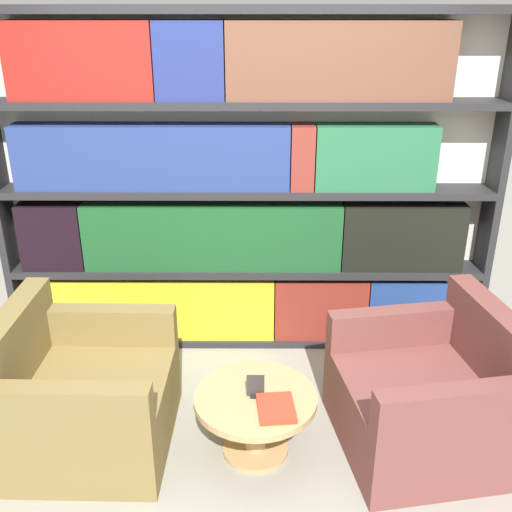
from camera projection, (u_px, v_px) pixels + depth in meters
The scene contains 7 objects.
ground_plane at pixel (243, 468), 3.35m from camera, with size 14.00×14.00×0.00m, color gray.
bookshelf at pixel (239, 195), 4.16m from camera, with size 3.45×0.30×2.37m.
armchair_left at pixel (83, 399), 3.44m from camera, with size 0.92×0.94×0.85m.
armchair_right at pixel (428, 400), 3.43m from camera, with size 1.05×1.06×0.85m.
coffee_table at pixel (255, 412), 3.37m from camera, with size 0.69×0.69×0.39m.
table_sign at pixel (255, 387), 3.30m from camera, with size 0.10×0.06×0.13m.
stray_book at pixel (276, 408), 3.20m from camera, with size 0.22×0.26×0.03m.
Camera 1 is at (0.09, -2.59, 2.44)m, focal length 42.00 mm.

